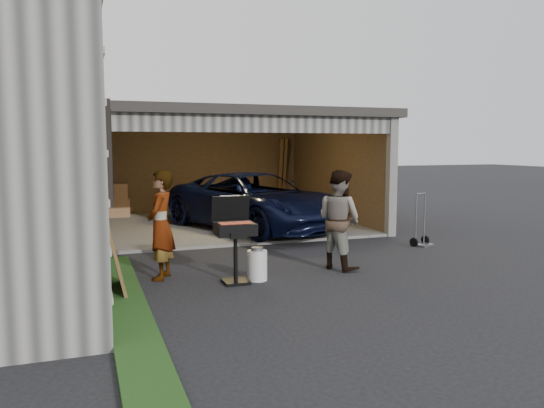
{
  "coord_description": "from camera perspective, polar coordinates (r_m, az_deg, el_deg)",
  "views": [
    {
      "loc": [
        -2.73,
        -6.88,
        2.08
      ],
      "look_at": [
        0.1,
        1.02,
        1.15
      ],
      "focal_mm": 35.0,
      "sensor_mm": 36.0,
      "label": 1
    }
  ],
  "objects": [
    {
      "name": "groundcover_strip",
      "position": [
        6.25,
        -14.58,
        -13.06
      ],
      "size": [
        0.5,
        8.0,
        0.06
      ],
      "primitive_type": "cube",
      "color": "#193814",
      "rests_on": "ground"
    },
    {
      "name": "woman",
      "position": [
        8.4,
        -11.88,
        -2.23
      ],
      "size": [
        0.62,
        0.73,
        1.7
      ],
      "primitive_type": "imported",
      "rotation": [
        0.0,
        0.0,
        -1.97
      ],
      "color": "#A6B2D1",
      "rests_on": "ground"
    },
    {
      "name": "bbq_grill",
      "position": [
        8.01,
        -4.03,
        -3.04
      ],
      "size": [
        0.59,
        0.52,
        1.31
      ],
      "color": "black",
      "rests_on": "ground"
    },
    {
      "name": "propane_tank",
      "position": [
        8.24,
        -1.61,
        -6.62
      ],
      "size": [
        0.37,
        0.37,
        0.47
      ],
      "primitive_type": "cylinder",
      "rotation": [
        0.0,
        0.0,
        0.22
      ],
      "color": "white",
      "rests_on": "ground"
    },
    {
      "name": "plywood_panel",
      "position": [
        7.76,
        -16.5,
        -5.54
      ],
      "size": [
        0.26,
        0.94,
        1.04
      ],
      "primitive_type": "cube",
      "rotation": [
        0.0,
        -0.21,
        0.0
      ],
      "color": "#512B1B",
      "rests_on": "ground"
    },
    {
      "name": "ground",
      "position": [
        7.69,
        1.89,
        -9.38
      ],
      "size": [
        80.0,
        80.0,
        0.0
      ],
      "primitive_type": "plane",
      "color": "black",
      "rests_on": "ground"
    },
    {
      "name": "minivan",
      "position": [
        12.76,
        -1.87,
        0.05
      ],
      "size": [
        3.91,
        5.41,
        1.37
      ],
      "primitive_type": "imported",
      "rotation": [
        0.0,
        0.0,
        0.38
      ],
      "color": "black",
      "rests_on": "ground"
    },
    {
      "name": "garage",
      "position": [
        14.11,
        -5.4,
        5.45
      ],
      "size": [
        6.8,
        6.3,
        2.9
      ],
      "color": "#605E59",
      "rests_on": "ground"
    },
    {
      "name": "hand_truck",
      "position": [
        11.46,
        15.81,
        -3.29
      ],
      "size": [
        0.5,
        0.46,
        1.11
      ],
      "rotation": [
        0.0,
        0.0,
        0.37
      ],
      "color": "slate",
      "rests_on": "ground"
    },
    {
      "name": "man",
      "position": [
        8.99,
        7.21,
        -1.68
      ],
      "size": [
        0.91,
        1.0,
        1.67
      ],
      "primitive_type": "imported",
      "rotation": [
        0.0,
        0.0,
        1.99
      ],
      "color": "#3D1A18",
      "rests_on": "ground"
    }
  ]
}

